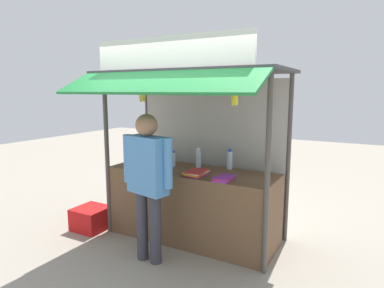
{
  "coord_description": "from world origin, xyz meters",
  "views": [
    {
      "loc": [
        2.06,
        -3.71,
        1.97
      ],
      "look_at": [
        0.0,
        0.0,
        1.28
      ],
      "focal_mm": 31.12,
      "sensor_mm": 36.0,
      "label": 1
    }
  ],
  "objects_px": {
    "magazine_stack_back_right": "(224,178)",
    "vendor_person": "(148,175)",
    "plastic_crate": "(91,218)",
    "water_bottle_rear_center": "(230,160)",
    "banana_bunch_inner_right": "(235,98)",
    "water_bottle_front_left": "(143,156)",
    "magazine_stack_left": "(150,164)",
    "magazine_stack_right": "(196,173)",
    "banana_bunch_rightmost": "(142,96)",
    "water_bottle_far_left": "(198,158)",
    "water_bottle_back_left": "(173,159)",
    "water_bottle_mid_right": "(152,152)"
  },
  "relations": [
    {
      "from": "magazine_stack_back_right",
      "to": "magazine_stack_left",
      "type": "xyz_separation_m",
      "value": [
        -1.18,
        0.18,
        0.01
      ]
    },
    {
      "from": "water_bottle_far_left",
      "to": "magazine_stack_back_right",
      "type": "distance_m",
      "value": 0.72
    },
    {
      "from": "magazine_stack_left",
      "to": "water_bottle_front_left",
      "type": "bearing_deg",
      "value": 157.93
    },
    {
      "from": "magazine_stack_left",
      "to": "magazine_stack_back_right",
      "type": "bearing_deg",
      "value": -8.47
    },
    {
      "from": "magazine_stack_back_right",
      "to": "magazine_stack_right",
      "type": "distance_m",
      "value": 0.38
    },
    {
      "from": "magazine_stack_back_right",
      "to": "magazine_stack_left",
      "type": "height_order",
      "value": "magazine_stack_left"
    },
    {
      "from": "water_bottle_rear_center",
      "to": "magazine_stack_left",
      "type": "bearing_deg",
      "value": -160.53
    },
    {
      "from": "magazine_stack_back_right",
      "to": "plastic_crate",
      "type": "relative_size",
      "value": 0.68
    },
    {
      "from": "water_bottle_front_left",
      "to": "vendor_person",
      "type": "distance_m",
      "value": 1.05
    },
    {
      "from": "water_bottle_front_left",
      "to": "magazine_stack_left",
      "type": "bearing_deg",
      "value": -22.07
    },
    {
      "from": "water_bottle_far_left",
      "to": "vendor_person",
      "type": "distance_m",
      "value": 0.98
    },
    {
      "from": "water_bottle_rear_center",
      "to": "water_bottle_mid_right",
      "type": "bearing_deg",
      "value": -175.71
    },
    {
      "from": "water_bottle_back_left",
      "to": "banana_bunch_rightmost",
      "type": "height_order",
      "value": "banana_bunch_rightmost"
    },
    {
      "from": "plastic_crate",
      "to": "water_bottle_rear_center",
      "type": "bearing_deg",
      "value": 22.52
    },
    {
      "from": "plastic_crate",
      "to": "vendor_person",
      "type": "bearing_deg",
      "value": -14.75
    },
    {
      "from": "water_bottle_front_left",
      "to": "plastic_crate",
      "type": "relative_size",
      "value": 0.53
    },
    {
      "from": "plastic_crate",
      "to": "water_bottle_front_left",
      "type": "bearing_deg",
      "value": 38.24
    },
    {
      "from": "water_bottle_back_left",
      "to": "magazine_stack_back_right",
      "type": "xyz_separation_m",
      "value": [
        0.89,
        -0.3,
        -0.08
      ]
    },
    {
      "from": "water_bottle_back_left",
      "to": "magazine_stack_right",
      "type": "distance_m",
      "value": 0.58
    },
    {
      "from": "vendor_person",
      "to": "plastic_crate",
      "type": "relative_size",
      "value": 3.83
    },
    {
      "from": "water_bottle_front_left",
      "to": "water_bottle_rear_center",
      "type": "bearing_deg",
      "value": 13.21
    },
    {
      "from": "magazine_stack_back_right",
      "to": "vendor_person",
      "type": "distance_m",
      "value": 0.89
    },
    {
      "from": "banana_bunch_rightmost",
      "to": "water_bottle_rear_center",
      "type": "bearing_deg",
      "value": 44.17
    },
    {
      "from": "banana_bunch_inner_right",
      "to": "plastic_crate",
      "type": "height_order",
      "value": "banana_bunch_inner_right"
    },
    {
      "from": "water_bottle_front_left",
      "to": "magazine_stack_back_right",
      "type": "distance_m",
      "value": 1.4
    },
    {
      "from": "magazine_stack_left",
      "to": "plastic_crate",
      "type": "relative_size",
      "value": 0.68
    },
    {
      "from": "banana_bunch_rightmost",
      "to": "plastic_crate",
      "type": "xyz_separation_m",
      "value": [
        -1.0,
        0.04,
        -1.75
      ]
    },
    {
      "from": "water_bottle_mid_right",
      "to": "banana_bunch_inner_right",
      "type": "relative_size",
      "value": 1.14
    },
    {
      "from": "magazine_stack_right",
      "to": "banana_bunch_rightmost",
      "type": "bearing_deg",
      "value": -154.25
    },
    {
      "from": "water_bottle_far_left",
      "to": "magazine_stack_left",
      "type": "bearing_deg",
      "value": -157.55
    },
    {
      "from": "banana_bunch_inner_right",
      "to": "vendor_person",
      "type": "relative_size",
      "value": 0.16
    },
    {
      "from": "water_bottle_back_left",
      "to": "banana_bunch_rightmost",
      "type": "bearing_deg",
      "value": -98.22
    },
    {
      "from": "water_bottle_mid_right",
      "to": "magazine_stack_back_right",
      "type": "relative_size",
      "value": 1.0
    },
    {
      "from": "banana_bunch_rightmost",
      "to": "magazine_stack_right",
      "type": "bearing_deg",
      "value": 25.75
    },
    {
      "from": "banana_bunch_rightmost",
      "to": "water_bottle_front_left",
      "type": "bearing_deg",
      "value": 129.06
    },
    {
      "from": "water_bottle_mid_right",
      "to": "water_bottle_front_left",
      "type": "height_order",
      "value": "water_bottle_mid_right"
    },
    {
      "from": "water_bottle_front_left",
      "to": "water_bottle_back_left",
      "type": "xyz_separation_m",
      "value": [
        0.49,
        0.05,
        -0.01
      ]
    },
    {
      "from": "water_bottle_mid_right",
      "to": "banana_bunch_inner_right",
      "type": "bearing_deg",
      "value": -23.93
    },
    {
      "from": "water_bottle_back_left",
      "to": "magazine_stack_left",
      "type": "relative_size",
      "value": 0.73
    },
    {
      "from": "magazine_stack_right",
      "to": "banana_bunch_inner_right",
      "type": "height_order",
      "value": "banana_bunch_inner_right"
    },
    {
      "from": "magazine_stack_right",
      "to": "banana_bunch_rightmost",
      "type": "distance_m",
      "value": 1.15
    },
    {
      "from": "water_bottle_far_left",
      "to": "magazine_stack_right",
      "type": "relative_size",
      "value": 0.83
    },
    {
      "from": "water_bottle_front_left",
      "to": "plastic_crate",
      "type": "height_order",
      "value": "water_bottle_front_left"
    },
    {
      "from": "water_bottle_far_left",
      "to": "water_bottle_back_left",
      "type": "distance_m",
      "value": 0.35
    },
    {
      "from": "water_bottle_rear_center",
      "to": "water_bottle_mid_right",
      "type": "relative_size",
      "value": 0.89
    },
    {
      "from": "plastic_crate",
      "to": "water_bottle_mid_right",
      "type": "bearing_deg",
      "value": 47.53
    },
    {
      "from": "banana_bunch_inner_right",
      "to": "banana_bunch_rightmost",
      "type": "bearing_deg",
      "value": -179.96
    },
    {
      "from": "vendor_person",
      "to": "banana_bunch_inner_right",
      "type": "bearing_deg",
      "value": -150.41
    },
    {
      "from": "water_bottle_front_left",
      "to": "water_bottle_back_left",
      "type": "bearing_deg",
      "value": 5.55
    },
    {
      "from": "magazine_stack_left",
      "to": "banana_bunch_rightmost",
      "type": "distance_m",
      "value": 1.06
    }
  ]
}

